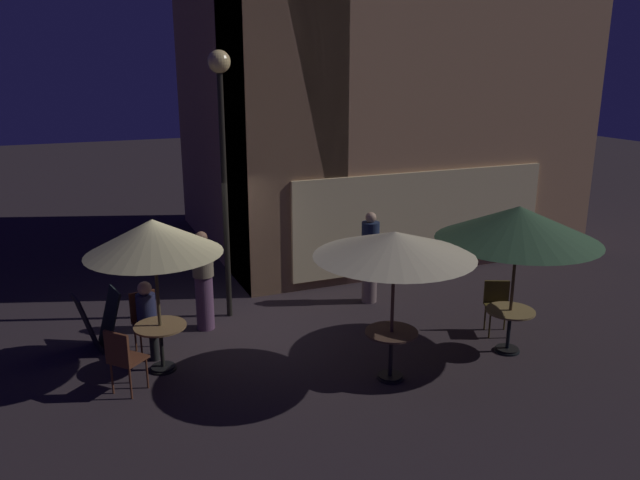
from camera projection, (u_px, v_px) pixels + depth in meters
ground_plane at (220, 333)px, 10.78m from camera, size 60.00×60.00×0.00m
cafe_building at (340, 55)px, 14.07m from camera, size 8.62×7.08×9.40m
street_lamp_near_corner at (222, 124)px, 10.59m from camera, size 0.38×0.38×4.72m
menu_sandwich_board at (98, 320)px, 10.09m from camera, size 0.76×0.67×0.95m
cafe_table_0 at (391, 343)px, 9.08m from camera, size 0.77×0.77×0.76m
cafe_table_1 at (510, 321)px, 9.96m from camera, size 0.77×0.77×0.72m
cafe_table_2 at (161, 337)px, 9.35m from camera, size 0.78×0.78×0.73m
patio_umbrella_0 at (394, 245)px, 8.67m from camera, size 2.30×2.30×2.26m
patio_umbrella_1 at (518, 224)px, 9.52m from camera, size 2.52×2.52×2.41m
patio_umbrella_2 at (153, 237)px, 8.92m from camera, size 1.98×1.98×2.36m
cafe_chair_0 at (498, 302)px, 10.70m from camera, size 0.57×0.57×0.90m
cafe_chair_1 at (123, 356)px, 8.64m from camera, size 0.59×0.59×0.97m
cafe_chair_2 at (145, 316)px, 9.97m from camera, size 0.47×0.47×0.99m
patron_seated_0 at (148, 314)px, 9.82m from camera, size 0.36×0.52×1.21m
patron_standing_1 at (370, 257)px, 11.98m from camera, size 0.34×0.34×1.80m
patron_standing_2 at (204, 281)px, 10.74m from camera, size 0.36×0.36×1.77m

